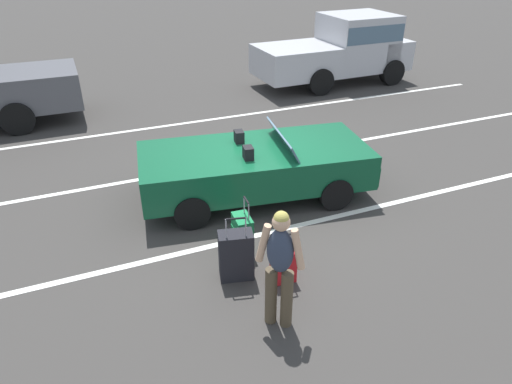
{
  "coord_description": "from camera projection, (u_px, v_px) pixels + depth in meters",
  "views": [
    {
      "loc": [
        -2.84,
        -6.97,
        4.31
      ],
      "look_at": [
        -0.45,
        -1.15,
        0.75
      ],
      "focal_mm": 32.19,
      "sensor_mm": 36.0,
      "label": 1
    }
  ],
  "objects": [
    {
      "name": "ground_plane",
      "position": [
        255.0,
        194.0,
        8.67
      ],
      "size": [
        80.0,
        80.0,
        0.0
      ],
      "primitive_type": "plane",
      "color": "#383533"
    },
    {
      "name": "suitcase_large_black",
      "position": [
        236.0,
        255.0,
        6.43
      ],
      "size": [
        0.53,
        0.39,
        1.05
      ],
      "rotation": [
        0.0,
        0.0,
        1.34
      ],
      "color": "black",
      "rests_on": "ground_plane"
    },
    {
      "name": "lot_line_near",
      "position": [
        283.0,
        229.0,
        7.66
      ],
      "size": [
        18.0,
        0.12,
        0.01
      ],
      "primitive_type": "cube",
      "color": "silver",
      "rests_on": "ground_plane"
    },
    {
      "name": "traveler_person",
      "position": [
        280.0,
        264.0,
        5.37
      ],
      "size": [
        0.52,
        0.45,
        1.65
      ],
      "rotation": [
        0.0,
        0.0,
        0.88
      ],
      "color": "#4C3F2D",
      "rests_on": "ground_plane"
    },
    {
      "name": "convertible_car",
      "position": [
        266.0,
        165.0,
        8.43
      ],
      "size": [
        4.35,
        2.34,
        1.24
      ],
      "rotation": [
        0.0,
        0.0,
        -0.15
      ],
      "color": "#0F4C2D",
      "rests_on": "ground_plane"
    },
    {
      "name": "lot_line_far",
      "position": [
        195.0,
        122.0,
        12.0
      ],
      "size": [
        18.0,
        0.12,
        0.01
      ],
      "primitive_type": "cube",
      "color": "silver",
      "rests_on": "ground_plane"
    },
    {
      "name": "suitcase_medium_bright",
      "position": [
        242.0,
        234.0,
        6.98
      ],
      "size": [
        0.28,
        0.41,
        0.92
      ],
      "rotation": [
        0.0,
        0.0,
        3.08
      ],
      "color": "#19723F",
      "rests_on": "ground_plane"
    },
    {
      "name": "suitcase_small_carryon",
      "position": [
        283.0,
        266.0,
        6.41
      ],
      "size": [
        0.36,
        0.24,
        0.83
      ],
      "rotation": [
        0.0,
        0.0,
        1.49
      ],
      "color": "red",
      "rests_on": "ground_plane"
    },
    {
      "name": "lot_line_mid",
      "position": [
        229.0,
        164.0,
        9.83
      ],
      "size": [
        18.0,
        0.12,
        0.01
      ],
      "primitive_type": "cube",
      "color": "silver",
      "rests_on": "ground_plane"
    },
    {
      "name": "parked_pickup_truck_far",
      "position": [
        344.0,
        48.0,
        14.69
      ],
      "size": [
        5.05,
        2.18,
        2.1
      ],
      "rotation": [
        0.0,
        0.0,
        0.03
      ],
      "color": "#B2B2B7",
      "rests_on": "ground_plane"
    }
  ]
}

